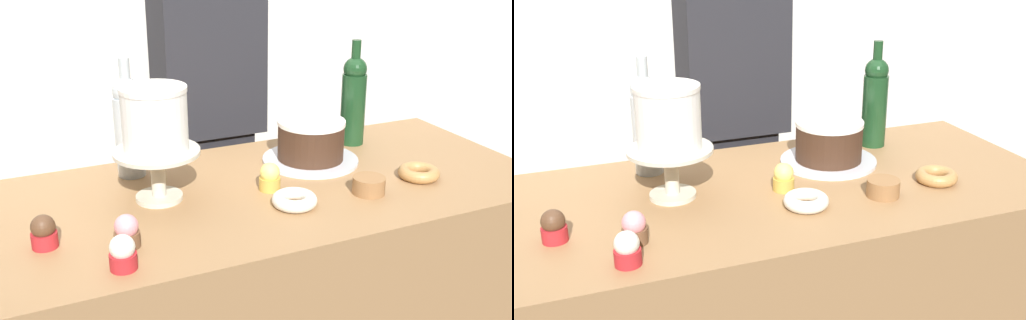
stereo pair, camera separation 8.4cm
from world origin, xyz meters
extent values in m
cylinder|color=beige|center=(-0.25, 0.04, 0.90)|extent=(0.12, 0.12, 0.01)
cylinder|color=beige|center=(-0.25, 0.04, 0.96)|extent=(0.04, 0.04, 0.11)
cylinder|color=beige|center=(-0.25, 0.04, 1.02)|extent=(0.21, 0.21, 0.01)
cylinder|color=white|center=(-0.25, 0.04, 1.10)|extent=(0.16, 0.16, 0.15)
cylinder|color=white|center=(-0.25, 0.04, 1.18)|extent=(0.16, 0.16, 0.01)
cylinder|color=silver|center=(0.23, 0.12, 0.90)|extent=(0.28, 0.28, 0.01)
cylinder|color=#3D2619|center=(0.23, 0.12, 0.96)|extent=(0.19, 0.19, 0.10)
cylinder|color=white|center=(0.23, 0.12, 1.02)|extent=(0.19, 0.19, 0.01)
cylinder|color=#193D1E|center=(0.42, 0.21, 1.01)|extent=(0.08, 0.08, 0.22)
sphere|color=#193D1E|center=(0.42, 0.21, 1.13)|extent=(0.07, 0.07, 0.07)
cylinder|color=#193D1E|center=(0.42, 0.21, 1.19)|extent=(0.03, 0.03, 0.08)
cylinder|color=#B2BCC1|center=(-0.27, 0.23, 1.01)|extent=(0.08, 0.08, 0.22)
sphere|color=#B2BCC1|center=(-0.27, 0.23, 1.13)|extent=(0.07, 0.07, 0.07)
cylinder|color=#B2BCC1|center=(-0.27, 0.23, 1.19)|extent=(0.03, 0.03, 0.08)
cylinder|color=gold|center=(0.03, -0.02, 0.91)|extent=(0.06, 0.06, 0.03)
sphere|color=#EFDB6B|center=(0.03, -0.02, 0.95)|extent=(0.05, 0.05, 0.05)
cylinder|color=brown|center=(-0.38, -0.17, 0.91)|extent=(0.06, 0.06, 0.03)
sphere|color=pink|center=(-0.38, -0.17, 0.95)|extent=(0.05, 0.05, 0.05)
cylinder|color=red|center=(-0.41, -0.26, 0.91)|extent=(0.06, 0.06, 0.03)
sphere|color=white|center=(-0.41, -0.26, 0.95)|extent=(0.05, 0.05, 0.05)
cylinder|color=red|center=(-0.54, -0.10, 0.91)|extent=(0.06, 0.06, 0.03)
sphere|color=brown|center=(-0.54, -0.10, 0.95)|extent=(0.05, 0.05, 0.05)
torus|color=silver|center=(0.04, -0.14, 0.91)|extent=(0.11, 0.11, 0.03)
torus|color=#B27F47|center=(0.43, -0.12, 0.91)|extent=(0.11, 0.11, 0.03)
cylinder|color=olive|center=(0.25, -0.15, 0.90)|extent=(0.08, 0.08, 0.01)
cylinder|color=olive|center=(0.25, -0.15, 0.91)|extent=(0.08, 0.08, 0.01)
cylinder|color=olive|center=(0.25, -0.15, 0.92)|extent=(0.08, 0.08, 0.01)
cylinder|color=olive|center=(0.25, -0.15, 0.94)|extent=(0.08, 0.08, 0.01)
cube|color=black|center=(0.11, 0.65, 0.42)|extent=(0.28, 0.18, 0.85)
cube|color=#232328|center=(0.11, 0.65, 1.12)|extent=(0.36, 0.22, 0.55)
camera|label=1|loc=(-0.61, -1.34, 1.54)|focal=43.16mm
camera|label=2|loc=(-0.53, -1.38, 1.54)|focal=43.16mm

